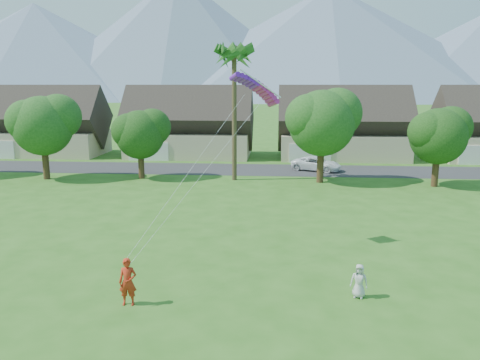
# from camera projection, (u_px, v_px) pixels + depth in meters

# --- Properties ---
(ground) EXTENTS (500.00, 500.00, 0.00)m
(ground) POSITION_uv_depth(u_px,v_px,m) (218.00, 342.00, 16.48)
(ground) COLOR #2D6019
(ground) RESTS_ON ground
(street) EXTENTS (90.00, 7.00, 0.01)m
(street) POSITION_uv_depth(u_px,v_px,m) (258.00, 170.00, 49.68)
(street) COLOR #2D2D30
(street) RESTS_ON ground
(kite_flyer) EXTENTS (0.77, 0.54, 2.00)m
(kite_flyer) POSITION_uv_depth(u_px,v_px,m) (128.00, 282.00, 19.10)
(kite_flyer) COLOR #B72B14
(kite_flyer) RESTS_ON ground
(watcher) EXTENTS (0.82, 0.65, 1.48)m
(watcher) POSITION_uv_depth(u_px,v_px,m) (359.00, 281.00, 19.82)
(watcher) COLOR #BABBB6
(watcher) RESTS_ON ground
(parked_car) EXTENTS (5.68, 4.24, 1.43)m
(parked_car) POSITION_uv_depth(u_px,v_px,m) (317.00, 164.00, 49.06)
(parked_car) COLOR white
(parked_car) RESTS_ON ground
(mountain_ridge) EXTENTS (540.00, 240.00, 70.00)m
(mountain_ridge) POSITION_uv_depth(u_px,v_px,m) (293.00, 48.00, 263.69)
(mountain_ridge) COLOR slate
(mountain_ridge) RESTS_ON ground
(houses_row) EXTENTS (72.75, 8.19, 8.86)m
(houses_row) POSITION_uv_depth(u_px,v_px,m) (265.00, 129.00, 57.73)
(houses_row) COLOR beige
(houses_row) RESTS_ON ground
(tree_row) EXTENTS (62.27, 6.67, 8.45)m
(tree_row) POSITION_uv_depth(u_px,v_px,m) (243.00, 129.00, 42.84)
(tree_row) COLOR #47301C
(tree_row) RESTS_ON ground
(fan_palm) EXTENTS (3.00, 3.00, 13.80)m
(fan_palm) POSITION_uv_depth(u_px,v_px,m) (234.00, 52.00, 42.09)
(fan_palm) COLOR #4C3D26
(fan_palm) RESTS_ON ground
(parafoil_kite) EXTENTS (3.02, 1.38, 0.50)m
(parafoil_kite) POSITION_uv_depth(u_px,v_px,m) (256.00, 86.00, 25.00)
(parafoil_kite) COLOR #6B18B4
(parafoil_kite) RESTS_ON ground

